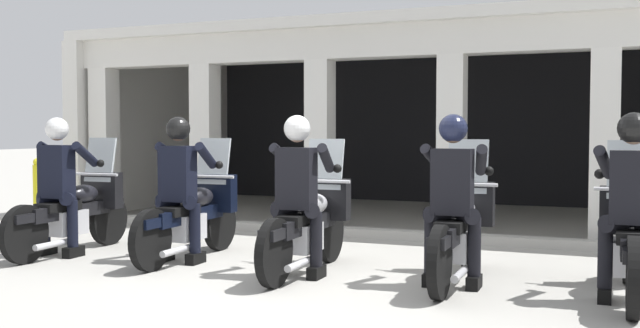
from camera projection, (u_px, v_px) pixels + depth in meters
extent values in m
plane|color=#A8A59E|center=(386.00, 235.00, 9.80)|extent=(80.00, 80.00, 0.00)
cube|color=black|center=(452.00, 130.00, 14.28)|extent=(10.56, 0.24, 2.88)
cube|color=silver|center=(384.00, 42.00, 9.92)|extent=(10.56, 0.36, 0.44)
cube|color=silver|center=(423.00, 39.00, 11.99)|extent=(10.56, 5.20, 0.16)
cube|color=silver|center=(163.00, 130.00, 14.00)|extent=(0.30, 5.20, 2.88)
cube|color=silver|center=(105.00, 144.00, 11.77)|extent=(0.35, 0.36, 2.44)
cube|color=silver|center=(205.00, 144.00, 11.06)|extent=(0.35, 0.36, 2.44)
cube|color=silver|center=(320.00, 145.00, 10.34)|extent=(0.35, 0.36, 2.44)
cube|color=silver|center=(452.00, 146.00, 9.63)|extent=(0.35, 0.36, 2.44)
cube|color=silver|center=(605.00, 148.00, 8.91)|extent=(0.35, 0.36, 2.44)
cube|color=#B7B5AD|center=(372.00, 233.00, 9.58)|extent=(10.16, 0.24, 0.12)
cylinder|color=black|center=(109.00, 219.00, 8.98)|extent=(0.09, 0.64, 0.64)
cylinder|color=black|center=(24.00, 234.00, 7.69)|extent=(0.09, 0.64, 0.64)
cube|color=black|center=(108.00, 203.00, 8.97)|extent=(0.14, 0.44, 0.08)
cube|color=silver|center=(67.00, 223.00, 8.29)|extent=(0.28, 0.44, 0.28)
cube|color=black|center=(69.00, 211.00, 8.33)|extent=(0.18, 1.24, 0.16)
ellipsoid|color=black|center=(82.00, 194.00, 8.52)|extent=(0.26, 0.48, 0.22)
cube|color=black|center=(58.00, 206.00, 8.16)|extent=(0.24, 0.52, 0.10)
cube|color=black|center=(28.00, 217.00, 7.73)|extent=(0.16, 0.48, 0.10)
cylinder|color=silver|center=(105.00, 201.00, 8.92)|extent=(0.05, 0.24, 0.53)
cube|color=black|center=(102.00, 190.00, 8.85)|extent=(0.52, 0.16, 0.44)
sphere|color=silver|center=(107.00, 188.00, 8.95)|extent=(0.18, 0.18, 0.18)
cube|color=silver|center=(100.00, 160.00, 8.82)|extent=(0.40, 0.14, 0.54)
cylinder|color=silver|center=(96.00, 174.00, 8.75)|extent=(0.62, 0.04, 0.04)
cylinder|color=silver|center=(53.00, 244.00, 7.93)|extent=(0.07, 0.55, 0.07)
cube|color=black|center=(56.00, 172.00, 8.12)|extent=(0.36, 0.22, 0.60)
cube|color=#14193F|center=(64.00, 169.00, 8.23)|extent=(0.05, 0.02, 0.32)
sphere|color=tan|center=(57.00, 131.00, 8.12)|extent=(0.21, 0.21, 0.21)
sphere|color=silver|center=(57.00, 129.00, 8.12)|extent=(0.26, 0.26, 0.26)
cylinder|color=black|center=(68.00, 199.00, 8.10)|extent=(0.26, 0.29, 0.17)
cylinder|color=black|center=(73.00, 223.00, 8.09)|extent=(0.12, 0.12, 0.53)
cube|color=black|center=(74.00, 252.00, 8.12)|extent=(0.11, 0.26, 0.12)
cylinder|color=black|center=(49.00, 198.00, 8.21)|extent=(0.26, 0.29, 0.17)
cylinder|color=black|center=(45.00, 222.00, 8.24)|extent=(0.12, 0.12, 0.53)
cube|color=black|center=(46.00, 250.00, 8.26)|extent=(0.11, 0.26, 0.12)
cylinder|color=black|center=(85.00, 154.00, 8.24)|extent=(0.19, 0.48, 0.31)
sphere|color=black|center=(100.00, 163.00, 8.43)|extent=(0.09, 0.09, 0.09)
cylinder|color=black|center=(55.00, 154.00, 8.41)|extent=(0.19, 0.48, 0.31)
sphere|color=black|center=(65.00, 163.00, 8.62)|extent=(0.09, 0.09, 0.09)
cylinder|color=black|center=(220.00, 224.00, 8.58)|extent=(0.09, 0.64, 0.64)
cylinder|color=black|center=(151.00, 240.00, 7.29)|extent=(0.09, 0.64, 0.64)
cube|color=black|center=(220.00, 206.00, 8.57)|extent=(0.14, 0.44, 0.08)
cube|color=silver|center=(186.00, 227.00, 7.89)|extent=(0.28, 0.44, 0.28)
cube|color=black|center=(188.00, 215.00, 7.93)|extent=(0.18, 1.24, 0.16)
ellipsoid|color=black|center=(198.00, 197.00, 8.12)|extent=(0.26, 0.48, 0.22)
cube|color=black|center=(179.00, 210.00, 7.76)|extent=(0.24, 0.52, 0.10)
cube|color=black|center=(154.00, 222.00, 7.33)|extent=(0.16, 0.48, 0.10)
cylinder|color=silver|center=(217.00, 204.00, 8.52)|extent=(0.05, 0.24, 0.53)
cube|color=black|center=(215.00, 193.00, 8.45)|extent=(0.52, 0.16, 0.44)
sphere|color=silver|center=(219.00, 190.00, 8.55)|extent=(0.18, 0.18, 0.18)
cube|color=silver|center=(214.00, 161.00, 8.42)|extent=(0.40, 0.14, 0.54)
cylinder|color=silver|center=(210.00, 176.00, 8.35)|extent=(0.62, 0.04, 0.04)
cylinder|color=silver|center=(177.00, 250.00, 7.53)|extent=(0.07, 0.55, 0.07)
cube|color=black|center=(178.00, 174.00, 7.72)|extent=(0.36, 0.22, 0.60)
cube|color=black|center=(184.00, 171.00, 7.83)|extent=(0.05, 0.02, 0.32)
sphere|color=#936B51|center=(178.00, 132.00, 7.72)|extent=(0.21, 0.21, 0.21)
sphere|color=black|center=(178.00, 129.00, 7.71)|extent=(0.26, 0.26, 0.26)
cylinder|color=black|center=(190.00, 203.00, 7.70)|extent=(0.26, 0.29, 0.17)
cylinder|color=black|center=(195.00, 228.00, 7.69)|extent=(0.12, 0.12, 0.53)
cube|color=black|center=(196.00, 258.00, 7.71)|extent=(0.11, 0.26, 0.12)
cylinder|color=black|center=(168.00, 202.00, 7.80)|extent=(0.26, 0.29, 0.17)
cylinder|color=black|center=(163.00, 226.00, 7.84)|extent=(0.12, 0.12, 0.53)
cube|color=black|center=(164.00, 256.00, 7.86)|extent=(0.11, 0.26, 0.12)
cylinder|color=black|center=(206.00, 156.00, 7.84)|extent=(0.19, 0.48, 0.31)
sphere|color=black|center=(219.00, 165.00, 8.02)|extent=(0.09, 0.09, 0.09)
cylinder|color=black|center=(172.00, 155.00, 8.00)|extent=(0.19, 0.48, 0.31)
sphere|color=black|center=(180.00, 164.00, 8.22)|extent=(0.09, 0.09, 0.09)
cylinder|color=black|center=(330.00, 233.00, 7.82)|extent=(0.09, 0.64, 0.64)
cylinder|color=black|center=(274.00, 253.00, 6.52)|extent=(0.09, 0.64, 0.64)
cube|color=black|center=(330.00, 214.00, 7.81)|extent=(0.14, 0.44, 0.08)
cube|color=silver|center=(303.00, 238.00, 7.12)|extent=(0.28, 0.44, 0.28)
cube|color=black|center=(305.00, 224.00, 7.16)|extent=(0.18, 1.24, 0.16)
ellipsoid|color=#B2B2B7|center=(313.00, 204.00, 7.36)|extent=(0.26, 0.48, 0.22)
cube|color=black|center=(297.00, 219.00, 6.99)|extent=(0.24, 0.52, 0.10)
cube|color=black|center=(277.00, 233.00, 6.57)|extent=(0.16, 0.48, 0.10)
cylinder|color=silver|center=(328.00, 211.00, 7.75)|extent=(0.05, 0.24, 0.53)
cube|color=black|center=(326.00, 199.00, 7.69)|extent=(0.52, 0.16, 0.44)
sphere|color=silver|center=(329.00, 196.00, 7.78)|extent=(0.18, 0.18, 0.18)
cube|color=silver|center=(325.00, 164.00, 7.65)|extent=(0.40, 0.14, 0.54)
cylinder|color=silver|center=(322.00, 181.00, 7.59)|extent=(0.62, 0.04, 0.04)
cylinder|color=silver|center=(300.00, 264.00, 6.76)|extent=(0.07, 0.55, 0.07)
cube|color=black|center=(296.00, 178.00, 6.95)|extent=(0.36, 0.22, 0.60)
cube|color=black|center=(301.00, 176.00, 7.06)|extent=(0.05, 0.02, 0.32)
sphere|color=tan|center=(297.00, 132.00, 6.95)|extent=(0.21, 0.21, 0.21)
sphere|color=silver|center=(297.00, 129.00, 6.95)|extent=(0.26, 0.26, 0.26)
cylinder|color=black|center=(310.00, 211.00, 6.93)|extent=(0.26, 0.29, 0.17)
cylinder|color=black|center=(316.00, 239.00, 6.92)|extent=(0.12, 0.12, 0.53)
cube|color=black|center=(317.00, 272.00, 6.95)|extent=(0.11, 0.26, 0.12)
cylinder|color=black|center=(284.00, 209.00, 7.04)|extent=(0.26, 0.29, 0.17)
cylinder|color=black|center=(279.00, 237.00, 7.07)|extent=(0.12, 0.12, 0.53)
cube|color=black|center=(279.00, 269.00, 7.10)|extent=(0.11, 0.26, 0.12)
cylinder|color=black|center=(326.00, 158.00, 7.08)|extent=(0.19, 0.48, 0.31)
sphere|color=black|center=(337.00, 169.00, 7.26)|extent=(0.09, 0.09, 0.09)
cylinder|color=black|center=(286.00, 158.00, 7.24)|extent=(0.19, 0.48, 0.31)
sphere|color=black|center=(291.00, 168.00, 7.45)|extent=(0.09, 0.09, 0.09)
cylinder|color=black|center=(470.00, 239.00, 7.36)|extent=(0.09, 0.64, 0.64)
cylinder|color=black|center=(440.00, 262.00, 6.06)|extent=(0.09, 0.64, 0.64)
cube|color=black|center=(470.00, 219.00, 7.35)|extent=(0.14, 0.44, 0.08)
cube|color=silver|center=(455.00, 245.00, 6.66)|extent=(0.28, 0.44, 0.28)
cube|color=black|center=(456.00, 230.00, 6.70)|extent=(0.18, 1.24, 0.16)
ellipsoid|color=#B2B2B7|center=(461.00, 209.00, 6.90)|extent=(0.26, 0.48, 0.22)
cube|color=black|center=(452.00, 225.00, 6.53)|extent=(0.24, 0.52, 0.10)
cube|color=black|center=(441.00, 241.00, 6.11)|extent=(0.16, 0.48, 0.10)
cylinder|color=silver|center=(469.00, 216.00, 7.29)|extent=(0.05, 0.24, 0.53)
cube|color=black|center=(468.00, 203.00, 7.23)|extent=(0.52, 0.16, 0.44)
sphere|color=silver|center=(470.00, 200.00, 7.32)|extent=(0.18, 0.18, 0.18)
cube|color=silver|center=(468.00, 166.00, 7.19)|extent=(0.40, 0.14, 0.54)
cylinder|color=silver|center=(466.00, 184.00, 7.13)|extent=(0.62, 0.04, 0.04)
cylinder|color=silver|center=(460.00, 274.00, 6.30)|extent=(0.07, 0.55, 0.07)
cube|color=black|center=(452.00, 182.00, 6.49)|extent=(0.36, 0.22, 0.60)
cube|color=black|center=(455.00, 179.00, 6.60)|extent=(0.05, 0.02, 0.32)
sphere|color=#936B51|center=(453.00, 132.00, 6.49)|extent=(0.21, 0.21, 0.21)
sphere|color=#191E38|center=(453.00, 128.00, 6.49)|extent=(0.26, 0.26, 0.26)
cylinder|color=black|center=(468.00, 216.00, 6.47)|extent=(0.26, 0.29, 0.17)
cylinder|color=black|center=(474.00, 247.00, 6.46)|extent=(0.12, 0.12, 0.53)
cube|color=black|center=(474.00, 282.00, 6.49)|extent=(0.11, 0.26, 0.12)
cylinder|color=black|center=(437.00, 215.00, 6.58)|extent=(0.26, 0.29, 0.17)
cylinder|color=black|center=(431.00, 244.00, 6.61)|extent=(0.12, 0.12, 0.53)
cube|color=black|center=(431.00, 279.00, 6.64)|extent=(0.11, 0.26, 0.12)
cylinder|color=black|center=(481.00, 160.00, 6.61)|extent=(0.19, 0.48, 0.31)
sphere|color=black|center=(489.00, 171.00, 6.80)|extent=(0.09, 0.09, 0.09)
cylinder|color=black|center=(434.00, 160.00, 6.78)|extent=(0.19, 0.48, 0.31)
sphere|color=black|center=(435.00, 170.00, 6.99)|extent=(0.09, 0.09, 0.09)
cylinder|color=black|center=(628.00, 249.00, 6.71)|extent=(0.09, 0.64, 0.64)
cylinder|color=black|center=(633.00, 278.00, 5.42)|extent=(0.09, 0.64, 0.64)
cube|color=black|center=(629.00, 227.00, 6.70)|extent=(0.14, 0.44, 0.08)
cube|color=silver|center=(631.00, 257.00, 6.02)|extent=(0.28, 0.44, 0.28)
cube|color=black|center=(631.00, 241.00, 6.06)|extent=(0.18, 1.24, 0.16)
ellipsoid|color=#1E2338|center=(631.00, 217.00, 6.25)|extent=(0.26, 0.48, 0.22)
cube|color=black|center=(632.00, 236.00, 5.89)|extent=(0.24, 0.52, 0.10)
cube|color=black|center=(633.00, 254.00, 5.46)|extent=(0.16, 0.48, 0.10)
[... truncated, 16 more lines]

